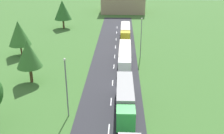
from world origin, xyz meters
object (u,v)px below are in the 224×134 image
lamppost_third (141,36)px  truck_third (125,56)px  truck_fourth (125,32)px  lamppost_second (66,85)px  distant_building (123,0)px  tree_oak (28,54)px  tree_maple (63,10)px  truck_second (125,97)px  tree_birch (19,33)px

lamppost_third → truck_third: bearing=-125.1°
truck_fourth → lamppost_second: size_ratio=1.44×
truck_third → truck_fourth: 19.24m
distant_building → tree_oak: bearing=-104.0°
tree_oak → tree_maple: bearing=93.2°
truck_third → lamppost_third: (3.58, 5.11, 2.90)m
truck_second → lamppost_third: size_ratio=1.37×
tree_birch → lamppost_second: bearing=-57.9°
truck_third → distant_building: bearing=90.4°
lamppost_second → tree_maple: bearing=102.4°
lamppost_second → tree_maple: 51.70m
lamppost_third → distant_building: size_ratio=0.52×
truck_second → distant_building: (-0.29, 76.51, 2.57)m
truck_third → tree_birch: 24.78m
truck_second → truck_third: size_ratio=0.84×
truck_fourth → distant_building: distant_building is taller
lamppost_second → tree_birch: bearing=122.1°
truck_fourth → tree_maple: tree_maple is taller
truck_fourth → distant_building: size_ratio=0.74×
tree_oak → tree_birch: size_ratio=0.98×
truck_second → tree_maple: (-19.25, 48.60, 3.65)m
truck_second → truck_third: (0.09, 17.75, -0.03)m
lamppost_third → tree_oak: size_ratio=1.14×
truck_second → tree_birch: 33.43m
lamppost_second → distant_building: bearing=84.3°
tree_maple → truck_third: bearing=-57.9°
truck_third → tree_oak: (-17.13, -8.64, 3.31)m
lamppost_third → tree_maple: bearing=131.7°
lamppost_third → tree_oak: 24.86m
truck_second → truck_fourth: truck_second is taller
distant_building → lamppost_second: bearing=-95.7°
truck_fourth → tree_maple: bearing=149.4°
lamppost_third → tree_birch: 27.56m
truck_third → lamppost_third: 6.88m
truck_third → tree_oak: bearing=-153.2°
truck_second → lamppost_third: bearing=80.9°
lamppost_third → tree_oak: bearing=-146.4°
truck_third → lamppost_second: (-8.24, -19.64, 2.84)m
truck_third → truck_fourth: truck_fourth is taller
tree_birch → truck_second: bearing=-44.2°
truck_second → lamppost_third: 23.33m
lamppost_second → distant_building: (7.86, 78.39, -0.24)m
truck_second → distant_building: bearing=90.2°
tree_oak → tree_maple: tree_maple is taller
truck_third → lamppost_second: size_ratio=1.66×
lamppost_second → tree_birch: 29.59m
tree_oak → lamppost_second: bearing=-51.1°
truck_third → lamppost_second: lamppost_second is taller
truck_third → distant_building: (-0.39, 58.76, 2.60)m
truck_second → truck_third: truck_second is taller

